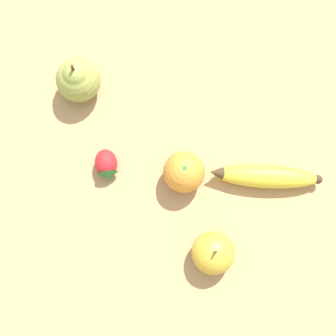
{
  "coord_description": "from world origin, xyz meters",
  "views": [
    {
      "loc": [
        -0.0,
        0.2,
        0.78
      ],
      "look_at": [
        0.03,
        0.05,
        0.03
      ],
      "focal_mm": 50.0,
      "sensor_mm": 36.0,
      "label": 1
    }
  ],
  "objects_px": {
    "banana": "(264,176)",
    "pear": "(77,79)",
    "strawberry": "(106,165)",
    "apple": "(212,253)",
    "orange": "(183,172)"
  },
  "relations": [
    {
      "from": "orange",
      "to": "pear",
      "type": "bearing_deg",
      "value": -29.71
    },
    {
      "from": "pear",
      "to": "apple",
      "type": "xyz_separation_m",
      "value": [
        -0.28,
        0.24,
        -0.01
      ]
    },
    {
      "from": "pear",
      "to": "strawberry",
      "type": "distance_m",
      "value": 0.15
    },
    {
      "from": "pear",
      "to": "strawberry",
      "type": "relative_size",
      "value": 1.55
    },
    {
      "from": "pear",
      "to": "strawberry",
      "type": "xyz_separation_m",
      "value": [
        -0.08,
        0.13,
        -0.02
      ]
    },
    {
      "from": "pear",
      "to": "strawberry",
      "type": "bearing_deg",
      "value": 120.82
    },
    {
      "from": "banana",
      "to": "orange",
      "type": "height_order",
      "value": "orange"
    },
    {
      "from": "banana",
      "to": "strawberry",
      "type": "distance_m",
      "value": 0.27
    },
    {
      "from": "strawberry",
      "to": "apple",
      "type": "xyz_separation_m",
      "value": [
        -0.2,
        0.11,
        0.01
      ]
    },
    {
      "from": "banana",
      "to": "pear",
      "type": "distance_m",
      "value": 0.36
    },
    {
      "from": "pear",
      "to": "apple",
      "type": "height_order",
      "value": "pear"
    },
    {
      "from": "pear",
      "to": "strawberry",
      "type": "height_order",
      "value": "pear"
    },
    {
      "from": "banana",
      "to": "apple",
      "type": "xyz_separation_m",
      "value": [
        0.06,
        0.14,
        0.01
      ]
    },
    {
      "from": "strawberry",
      "to": "banana",
      "type": "bearing_deg",
      "value": 75.77
    },
    {
      "from": "banana",
      "to": "apple",
      "type": "distance_m",
      "value": 0.16
    }
  ]
}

